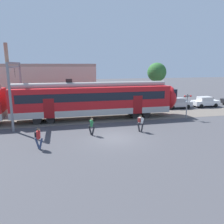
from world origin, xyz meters
TOP-DOWN VIEW (x-y plane):
  - ground_plane at (0.00, 0.00)m, footprint 160.00×160.00m
  - pedestrian_red at (-6.22, -1.15)m, footprint 0.63×0.55m
  - pedestrian_green at (-1.84, 1.21)m, footprint 0.62×0.59m
  - pedestrian_white at (2.82, 1.20)m, footprint 0.71×0.52m
  - parked_car_silver at (12.24, 10.88)m, footprint 4.01×1.77m
  - parked_car_white at (16.88, 10.86)m, footprint 4.01×1.77m
  - catenary_gantry at (-9.00, 7.33)m, footprint 0.24×6.64m
  - crossing_signal at (9.77, 4.54)m, footprint 0.96×0.21m
  - background_building at (-6.91, 15.81)m, footprint 15.04×5.00m
  - street_tree_right at (10.82, 15.40)m, footprint 3.05×3.05m

SIDE VIEW (x-z plane):
  - ground_plane at x=0.00m, z-range 0.00..0.00m
  - parked_car_silver at x=12.24m, z-range 0.01..1.55m
  - parked_car_white at x=16.88m, z-range 0.01..1.55m
  - pedestrian_green at x=-1.84m, z-range 0.13..1.80m
  - pedestrian_red at x=-6.22m, z-range 0.16..1.82m
  - pedestrian_white at x=2.82m, z-range 0.16..1.82m
  - crossing_signal at x=9.77m, z-range 0.51..3.51m
  - background_building at x=-6.91m, z-range -1.39..7.81m
  - catenary_gantry at x=-9.00m, z-range 1.05..7.58m
  - street_tree_right at x=10.82m, z-range 1.73..8.34m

